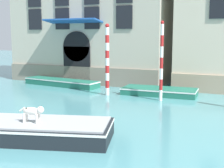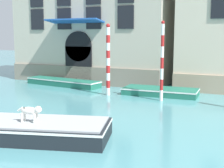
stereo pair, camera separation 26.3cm
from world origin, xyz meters
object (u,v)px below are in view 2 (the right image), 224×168
at_px(dog_on_deck, 31,111).
at_px(boat_moored_far, 160,91).
at_px(boat_foreground, 12,128).
at_px(mooring_pole_0, 108,60).
at_px(boat_moored_near_palazzo, 63,82).
at_px(mooring_pole_3, 162,61).

height_order(dog_on_deck, boat_moored_far, dog_on_deck).
xyz_separation_m(boat_foreground, mooring_pole_0, (-0.36, 8.87, 1.87)).
distance_m(boat_moored_far, mooring_pole_0, 3.81).
distance_m(boat_foreground, boat_moored_near_palazzo, 11.97).
distance_m(mooring_pole_0, mooring_pole_3, 3.49).
relative_size(boat_foreground, mooring_pole_3, 1.64).
distance_m(dog_on_deck, mooring_pole_3, 8.92).
xyz_separation_m(boat_moored_far, mooring_pole_0, (-2.95, -1.37, 1.98)).
bearing_deg(boat_foreground, dog_on_deck, -13.54).
relative_size(boat_moored_near_palazzo, mooring_pole_0, 1.42).
relative_size(dog_on_deck, mooring_pole_0, 0.21).
bearing_deg(dog_on_deck, boat_moored_far, 69.53).
bearing_deg(boat_foreground, boat_moored_far, 59.37).
relative_size(dog_on_deck, boat_moored_near_palazzo, 0.15).
bearing_deg(mooring_pole_3, dog_on_deck, -104.96).
bearing_deg(dog_on_deck, mooring_pole_3, 64.34).
relative_size(boat_moored_near_palazzo, boat_moored_far, 1.34).
bearing_deg(boat_moored_far, dog_on_deck, -102.39).
xyz_separation_m(boat_moored_near_palazzo, mooring_pole_3, (8.15, -2.28, 2.00)).
xyz_separation_m(dog_on_deck, boat_moored_near_palazzo, (-5.87, 10.82, -0.80)).
height_order(dog_on_deck, mooring_pole_3, mooring_pole_3).
distance_m(dog_on_deck, mooring_pole_0, 8.98).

